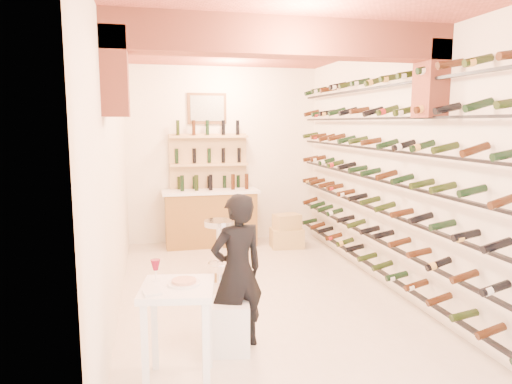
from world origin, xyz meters
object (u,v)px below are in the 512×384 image
crate_lower (287,238)px  back_counter (211,216)px  tasting_table (178,303)px  chrome_barstool (220,246)px  white_stool (229,326)px  person (237,272)px  wine_rack (375,173)px

crate_lower → back_counter: bearing=160.9°
tasting_table → chrome_barstool: (0.72, 2.54, -0.21)m
chrome_barstool → white_stool: bearing=-96.0°
person → chrome_barstool: person is taller
chrome_barstool → crate_lower: size_ratio=1.53×
tasting_table → white_stool: (0.51, 0.48, -0.46)m
tasting_table → white_stool: tasting_table is taller
white_stool → crate_lower: bearing=65.2°
person → chrome_barstool: (0.12, 2.00, -0.27)m
white_stool → chrome_barstool: chrome_barstool is taller
back_counter → chrome_barstool: back_counter is taller
person → wine_rack: bearing=-166.7°
wine_rack → crate_lower: size_ratio=10.17×
back_counter → person: (-0.25, -3.94, 0.23)m
person → white_stool: bearing=11.4°
wine_rack → person: bearing=-148.1°
tasting_table → crate_lower: 4.59m
back_counter → person: size_ratio=1.11×
wine_rack → back_counter: bearing=124.7°
person → chrome_barstool: 2.03m
white_stool → crate_lower: (1.64, 3.55, -0.08)m
wine_rack → tasting_table: size_ratio=5.46×
chrome_barstool → tasting_table: bearing=-105.9°
back_counter → person: bearing=-93.6°
wine_rack → back_counter: size_ratio=3.35×
person → chrome_barstool: bearing=-112.0°
wine_rack → crate_lower: 2.65m
crate_lower → tasting_table: bearing=-118.0°
wine_rack → crate_lower: wine_rack is taller
back_counter → white_stool: (-0.35, -4.00, -0.29)m
white_stool → person: 0.53m
tasting_table → crate_lower: tasting_table is taller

